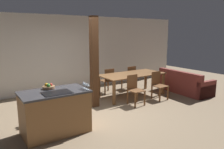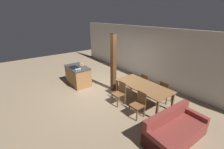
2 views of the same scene
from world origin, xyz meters
name	(u,v)px [view 1 (image 1 of 2)]	position (x,y,z in m)	size (l,w,h in m)	color
ground_plane	(97,114)	(0.00, 0.00, 0.00)	(16.00, 16.00, 0.00)	#847056
wall_back	(58,54)	(0.00, 2.79, 1.35)	(11.20, 0.08, 2.70)	silver
kitchen_island	(55,112)	(-1.28, -0.47, 0.46)	(1.37, 0.81, 0.92)	olive
fruit_bowl	(49,87)	(-1.31, -0.22, 0.96)	(0.26, 0.26, 0.12)	#99704C
wine_glass_near	(88,85)	(-0.68, -0.79, 1.03)	(0.08, 0.08, 0.15)	silver
wine_glass_middle	(85,84)	(-0.68, -0.70, 1.03)	(0.08, 0.08, 0.15)	silver
wine_glass_far	(84,83)	(-0.68, -0.61, 1.03)	(0.08, 0.08, 0.15)	silver
dining_table	(132,76)	(1.79, 0.78, 0.67)	(2.17, 1.01, 0.75)	brown
dining_chair_near_left	(135,89)	(1.30, 0.05, 0.46)	(0.40, 0.40, 0.87)	brown
dining_chair_near_right	(158,85)	(2.28, 0.05, 0.46)	(0.40, 0.40, 0.87)	brown
dining_chair_far_left	(108,80)	(1.30, 1.52, 0.46)	(0.40, 0.40, 0.87)	brown
dining_chair_far_right	(130,77)	(2.28, 1.52, 0.46)	(0.40, 0.40, 0.87)	brown
couch	(185,85)	(3.61, 0.07, 0.27)	(0.90, 1.88, 0.79)	maroon
timber_post	(94,63)	(0.24, 0.55, 1.27)	(0.19, 0.19, 2.54)	#4C2D19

